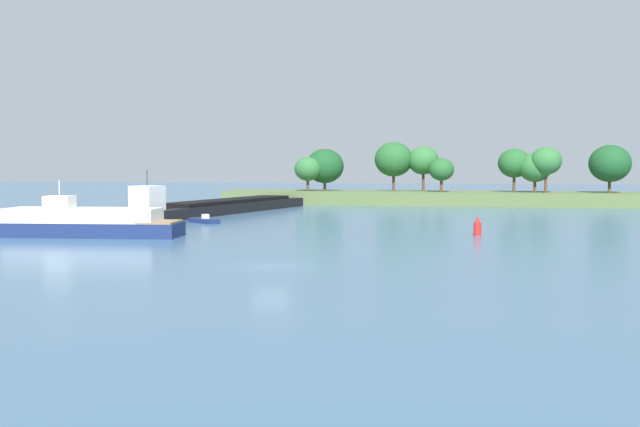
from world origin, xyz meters
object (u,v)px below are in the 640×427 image
(cargo_barge, at_px, (221,206))
(white_riverboat, at_px, (84,223))
(channel_buoy_red, at_px, (478,227))
(fishing_skiff, at_px, (204,220))

(cargo_barge, distance_m, white_riverboat, 33.48)
(white_riverboat, relative_size, channel_buoy_red, 9.53)
(fishing_skiff, xyz_separation_m, cargo_barge, (-3.14, 16.41, 0.67))
(white_riverboat, xyz_separation_m, channel_buoy_red, (35.32, 7.19, -0.41))
(channel_buoy_red, bearing_deg, cargo_barge, 141.40)
(fishing_skiff, height_order, cargo_barge, cargo_barge)
(fishing_skiff, xyz_separation_m, white_riverboat, (-5.64, -16.98, 0.95))
(channel_buoy_red, bearing_deg, white_riverboat, -168.50)
(fishing_skiff, relative_size, channel_buoy_red, 2.30)
(white_riverboat, bearing_deg, fishing_skiff, 71.63)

